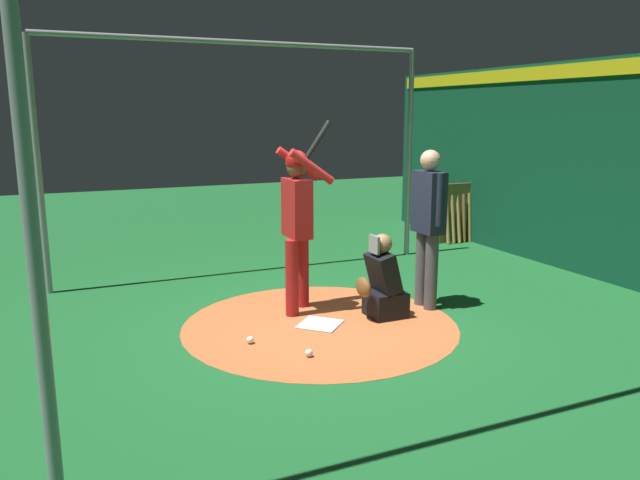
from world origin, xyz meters
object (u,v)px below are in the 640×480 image
batter (298,214)px  baseball_0 (309,353)px  umpire (428,220)px  bat_rack (462,214)px  baseball_1 (250,340)px  catcher (383,285)px  baseball_2 (295,304)px  home_plate (320,324)px

batter → baseball_0: batter is taller
umpire → baseball_0: 2.30m
bat_rack → baseball_1: bat_rack is taller
umpire → catcher: bearing=9.9°
umpire → baseball_1: size_ratio=25.16×
bat_rack → baseball_2: bearing=29.2°
home_plate → baseball_0: size_ratio=5.68×
catcher → baseball_2: catcher is taller
baseball_1 → bat_rack: bearing=-147.1°
batter → umpire: 1.52m
home_plate → umpire: 1.76m
home_plate → baseball_2: baseball_2 is taller
umpire → baseball_2: 1.85m
batter → catcher: bearing=142.7°
catcher → umpire: bearing=-170.1°
baseball_1 → baseball_0: bearing=126.2°
baseball_0 → baseball_2: size_ratio=1.00×
catcher → home_plate: bearing=-2.4°
bat_rack → batter: bearing=30.5°
home_plate → baseball_2: size_ratio=5.68×
baseball_0 → baseball_2: same height
bat_rack → home_plate: bearing=36.1°
home_plate → baseball_2: (0.01, -0.69, 0.03)m
home_plate → baseball_1: size_ratio=5.68×
umpire → bat_rack: (-2.71, -2.92, -0.57)m
umpire → bat_rack: size_ratio=1.77×
home_plate → bat_rack: (-4.13, -3.01, 0.48)m
home_plate → umpire: bearing=-176.6°
batter → baseball_2: batter is taller
catcher → baseball_1: catcher is taller
catcher → bat_rack: bat_rack is taller
catcher → baseball_0: bearing=31.4°
umpire → baseball_1: (2.28, 0.31, -1.01)m
umpire → baseball_2: bearing=-23.0°
umpire → bat_rack: umpire is taller
home_plate → umpire: umpire is taller
batter → baseball_2: 1.11m
batter → catcher: size_ratio=2.28×
baseball_2 → baseball_1: bearing=46.9°
baseball_0 → home_plate: bearing=-120.7°
catcher → bat_rack: bearing=-137.9°
baseball_0 → baseball_1: bearing=-53.8°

